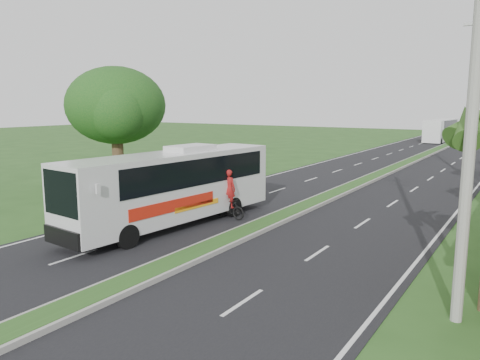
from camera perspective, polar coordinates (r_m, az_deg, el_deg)
The scene contains 10 objects.
ground at distance 15.07m, azimuth -11.20°, elevation -11.55°, with size 180.00×180.00×0.00m, color #274C1C.
road_asphalt at distance 32.08m, azimuth 14.37°, elevation -0.49°, with size 14.00×160.00×0.02m, color black.
median_strip at distance 32.06m, azimuth 14.38°, elevation -0.33°, with size 1.20×160.00×0.18m.
lane_edge_left at distance 34.73m, azimuth 3.84°, elevation 0.50°, with size 0.12×160.00×0.01m, color silver.
lane_edge_right at distance 30.68m, azimuth 26.31°, elevation -1.63°, with size 0.12×160.00×0.01m, color silver.
shade_tree at distance 29.77m, azimuth -15.01°, elevation 8.45°, with size 6.30×6.00×7.54m.
utility_pole_a at distance 12.13m, azimuth 26.66°, elevation 9.99°, with size 1.60×0.28×11.00m.
coach_bus_main at distance 20.51m, azimuth -7.98°, elevation -0.34°, with size 3.18×10.91×3.48m.
coach_bus_far at distance 71.44m, azimuth 23.31°, elevation 5.72°, with size 2.86×10.70×3.09m.
motorcyclist at distance 21.65m, azimuth -1.31°, elevation -2.56°, with size 1.69×0.57×2.33m.
Camera 1 is at (9.88, -10.05, 5.33)m, focal length 35.00 mm.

